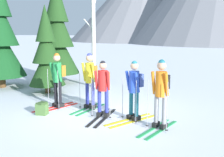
% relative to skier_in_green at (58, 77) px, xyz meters
% --- Properties ---
extents(ground_plane, '(400.00, 400.00, 0.00)m').
position_rel_skier_in_green_xyz_m(ground_plane, '(1.63, 0.01, -1.01)').
color(ground_plane, white).
extents(skier_in_green, '(0.71, 1.64, 1.78)m').
position_rel_skier_in_green_xyz_m(skier_in_green, '(0.00, 0.00, 0.00)').
color(skier_in_green, red).
rests_on(skier_in_green, ground).
extents(skier_in_yellow, '(0.61, 1.57, 1.79)m').
position_rel_skier_in_green_xyz_m(skier_in_yellow, '(1.02, 0.34, 0.01)').
color(skier_in_yellow, green).
rests_on(skier_in_yellow, ground).
extents(skier_in_red, '(0.61, 1.80, 1.65)m').
position_rel_skier_in_green_xyz_m(skier_in_red, '(1.80, -0.23, -0.10)').
color(skier_in_red, black).
rests_on(skier_in_red, ground).
extents(skier_in_blue, '(0.99, 1.69, 1.67)m').
position_rel_skier_in_green_xyz_m(skier_in_blue, '(2.71, -0.10, -0.08)').
color(skier_in_blue, yellow).
rests_on(skier_in_blue, ground).
extents(skier_in_orange, '(0.61, 1.65, 1.77)m').
position_rel_skier_in_green_xyz_m(skier_in_orange, '(3.56, -0.42, -0.01)').
color(skier_in_orange, green).
rests_on(skier_in_orange, ground).
extents(pine_tree_mid, '(2.05, 2.05, 4.95)m').
position_rel_skier_in_green_xyz_m(pine_tree_mid, '(-2.73, 3.54, 1.25)').
color(pine_tree_mid, '#51381E').
rests_on(pine_tree_mid, ground).
extents(pine_tree_far, '(1.45, 1.45, 3.51)m').
position_rel_skier_in_green_xyz_m(pine_tree_far, '(-1.70, 1.49, 0.59)').
color(pine_tree_far, '#51381E').
rests_on(pine_tree_far, ground).
extents(birch_tree_tall, '(0.62, 0.75, 5.32)m').
position_rel_skier_in_green_xyz_m(birch_tree_tall, '(-0.69, 3.48, 1.68)').
color(birch_tree_tall, silver).
rests_on(birch_tree_tall, ground).
extents(backpack_on_snow_front, '(0.37, 0.31, 0.38)m').
position_rel_skier_in_green_xyz_m(backpack_on_snow_front, '(0.07, -0.88, -0.83)').
color(backpack_on_snow_front, '#4C7238').
rests_on(backpack_on_snow_front, ground).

